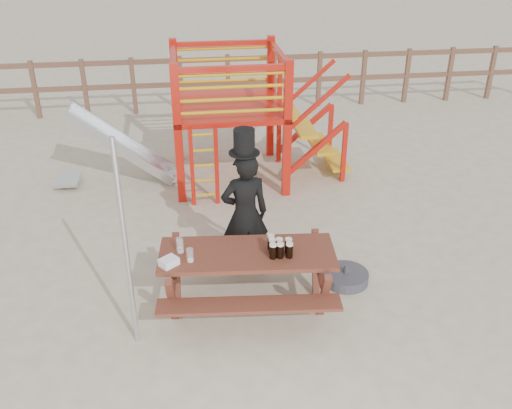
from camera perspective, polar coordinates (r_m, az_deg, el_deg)
name	(u,v)px	position (r m, az deg, el deg)	size (l,w,h in m)	color
ground	(242,313)	(6.44, -1.37, -10.78)	(60.00, 60.00, 0.00)	#C2B497
back_fence	(205,77)	(12.45, -5.17, 12.56)	(15.09, 0.09, 1.20)	brown
playground_fort	(224,115)	(9.09, -3.26, 8.97)	(4.71, 1.84, 2.10)	red
picnic_table	(247,273)	(6.26, -0.88, -6.84)	(1.99, 1.45, 0.73)	brown
man_with_hat	(245,211)	(6.69, -1.12, -0.66)	(0.61, 0.43, 1.84)	black
metal_pole	(126,248)	(5.56, -12.88, -4.30)	(0.05, 0.05, 2.26)	#B2B2B7
parasol_base	(346,277)	(6.96, 8.95, -7.16)	(0.55, 0.55, 0.23)	#3B3A40
paper_bag	(169,262)	(5.94, -8.71, -5.69)	(0.18, 0.14, 0.08)	white
stout_pints	(279,247)	(6.03, 2.32, -4.29)	(0.26, 0.26, 0.17)	black
empty_glasses	(183,249)	(6.08, -7.29, -4.43)	(0.18, 0.30, 0.15)	silver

